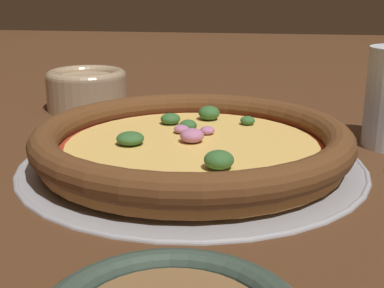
# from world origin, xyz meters

# --- Properties ---
(ground_plane) EXTENTS (3.00, 3.00, 0.00)m
(ground_plane) POSITION_xyz_m (0.00, 0.00, 0.00)
(ground_plane) COLOR #4C2D19
(pizza_tray) EXTENTS (0.36, 0.36, 0.01)m
(pizza_tray) POSITION_xyz_m (0.00, 0.00, 0.00)
(pizza_tray) COLOR #9E9EA3
(pizza_tray) RESTS_ON ground_plane
(pizza) EXTENTS (0.33, 0.33, 0.04)m
(pizza) POSITION_xyz_m (-0.00, -0.00, 0.03)
(pizza) COLOR #A86B33
(pizza) RESTS_ON pizza_tray
(bowl_near) EXTENTS (0.12, 0.12, 0.06)m
(bowl_near) POSITION_xyz_m (-0.23, -0.19, 0.03)
(bowl_near) COLOR #9E8466
(bowl_near) RESTS_ON ground_plane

